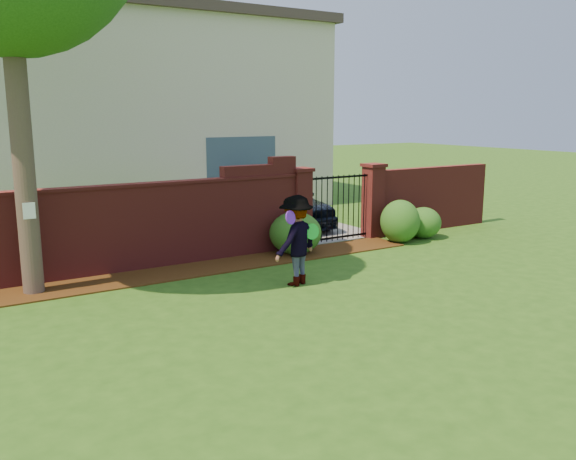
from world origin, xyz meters
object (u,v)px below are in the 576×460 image
frisbee_purple (291,218)px  frisbee_green (312,231)px  car (285,202)px  man (297,241)px

frisbee_purple → frisbee_green: (0.58, 0.17, -0.34)m
car → man: bearing=-116.3°
man → frisbee_green: bearing=152.3°
man → frisbee_green: 0.33m
frisbee_purple → frisbee_green: 0.69m
frisbee_purple → frisbee_green: bearing=16.9°
frisbee_purple → man: bearing=36.7°
car → frisbee_green: 5.62m
car → man: 5.73m
man → frisbee_purple: size_ratio=6.79×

